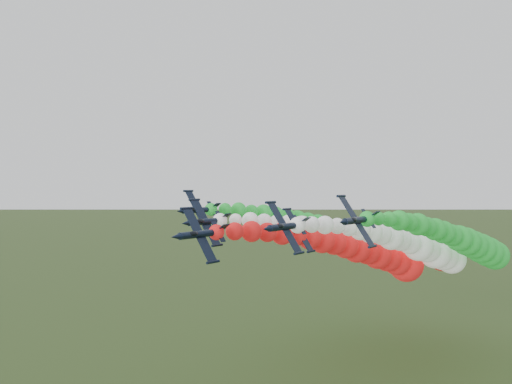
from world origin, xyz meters
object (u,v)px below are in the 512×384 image
jet_inner_right (421,248)px  jet_lead (369,254)px  jet_outer_left (340,233)px  jet_trail (413,247)px  jet_inner_left (355,243)px  jet_outer_right (469,244)px

jet_inner_right → jet_lead: bearing=-124.7°
jet_outer_left → jet_trail: (20.22, 8.27, -3.53)m
jet_inner_left → jet_trail: size_ratio=1.00×
jet_inner_left → jet_outer_right: jet_outer_right is taller
jet_lead → jet_inner_left: (-8.85, 10.36, 1.25)m
jet_lead → jet_outer_left: (-19.04, 20.25, 2.48)m
jet_outer_right → jet_lead: bearing=-132.1°
jet_trail → jet_outer_left: bearing=-157.7°
jet_inner_left → jet_inner_right: size_ratio=1.00×
jet_lead → jet_inner_left: jet_inner_left is taller
jet_outer_right → jet_trail: (-17.68, 7.65, -2.95)m
jet_lead → jet_inner_right: 15.66m
jet_outer_right → jet_trail: size_ratio=1.00×
jet_inner_left → jet_inner_right: bearing=8.0°
jet_inner_right → jet_trail: size_ratio=1.00×
jet_outer_left → jet_lead: bearing=-46.8°
jet_outer_left → jet_outer_right: bearing=0.9°
jet_outer_left → jet_trail: 22.13m
jet_outer_right → jet_inner_left: bearing=-159.2°
jet_inner_left → jet_outer_left: jet_outer_left is taller
jet_inner_left → jet_outer_right: size_ratio=1.00×
jet_lead → jet_inner_right: (8.91, 12.86, 0.80)m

